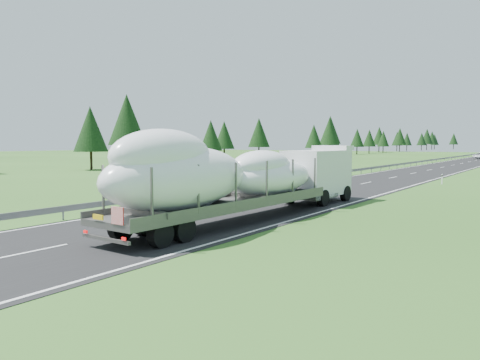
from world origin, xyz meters
The scene contains 6 objects.
ground centered at (0.00, 0.00, 0.00)m, with size 400.00×400.00×0.00m, color #2A541C.
road_surface centered at (0.00, 100.00, 0.01)m, with size 10.00×400.00×0.02m, color black.
guardrail centered at (-5.30, 99.94, 0.60)m, with size 0.10×400.00×0.76m.
tree_line_left centered at (-44.70, 116.46, 6.94)m, with size 15.37×330.97×12.63m.
boat_truck centered at (2.49, 1.33, 2.38)m, with size 3.51×20.97×4.64m.
distant_van centered at (-0.71, 111.09, 0.77)m, with size 2.57×5.57×1.55m, color silver.
Camera 1 is at (16.07, -18.67, 4.06)m, focal length 35.00 mm.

